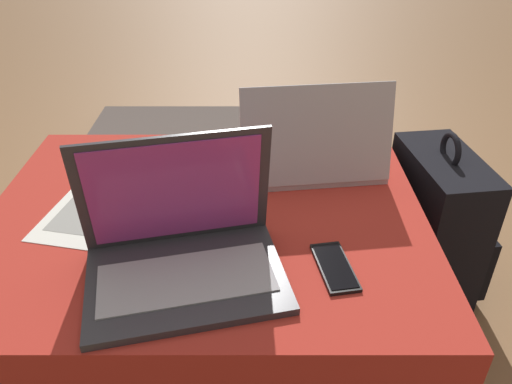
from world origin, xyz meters
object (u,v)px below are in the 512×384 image
object	(u,v)px
laptop_far	(309,153)
paper_sheet	(97,209)
backpack	(435,227)
laptop_near	(182,248)
cell_phone	(334,267)

from	to	relation	value
laptop_far	paper_sheet	bearing A→B (deg)	12.07
laptop_far	backpack	size ratio (longest dim) A/B	0.75
laptop_near	paper_sheet	world-z (taller)	laptop_near
laptop_near	backpack	xyz separation A→B (m)	(0.68, 0.44, -0.28)
paper_sheet	backpack	bearing A→B (deg)	25.72
laptop_near	cell_phone	bearing A→B (deg)	-12.17
laptop_near	laptop_far	distance (m)	0.48
laptop_near	laptop_far	world-z (taller)	laptop_near
laptop_near	cell_phone	size ratio (longest dim) A/B	2.71
paper_sheet	cell_phone	bearing A→B (deg)	-10.02
laptop_near	paper_sheet	bearing A→B (deg)	124.20
laptop_far	cell_phone	world-z (taller)	laptop_far
laptop_far	cell_phone	bearing A→B (deg)	85.52
cell_phone	paper_sheet	xyz separation A→B (m)	(-0.53, 0.21, -0.00)
laptop_near	backpack	world-z (taller)	laptop_near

